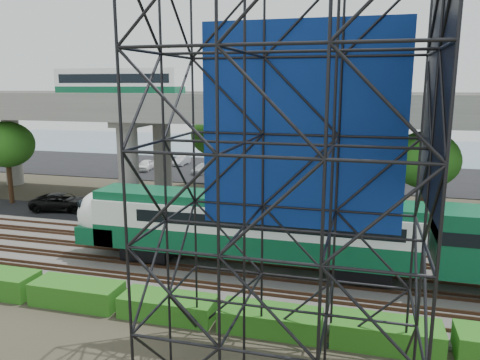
% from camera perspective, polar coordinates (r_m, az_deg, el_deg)
% --- Properties ---
extents(ground, '(140.00, 140.00, 0.00)m').
position_cam_1_polar(ground, '(27.65, -6.97, -11.88)').
color(ground, '#474233').
rests_on(ground, ground).
extents(ballast_bed, '(90.00, 12.00, 0.20)m').
position_cam_1_polar(ballast_bed, '(29.33, -5.49, -10.23)').
color(ballast_bed, slate).
rests_on(ballast_bed, ground).
extents(service_road, '(90.00, 5.00, 0.08)m').
position_cam_1_polar(service_road, '(36.96, -0.84, -5.63)').
color(service_road, black).
rests_on(service_road, ground).
extents(parking_lot, '(90.00, 18.00, 0.08)m').
position_cam_1_polar(parking_lot, '(59.28, 5.43, 0.88)').
color(parking_lot, black).
rests_on(parking_lot, ground).
extents(harbor_water, '(140.00, 40.00, 0.03)m').
position_cam_1_polar(harbor_water, '(80.78, 8.11, 3.64)').
color(harbor_water, slate).
rests_on(harbor_water, ground).
extents(rail_tracks, '(90.00, 9.52, 0.16)m').
position_cam_1_polar(rail_tracks, '(29.26, -5.50, -9.90)').
color(rail_tracks, '#472D1E').
rests_on(rail_tracks, ballast_bed).
extents(commuter_train, '(29.30, 3.06, 4.30)m').
position_cam_1_polar(commuter_train, '(27.01, 5.65, -5.90)').
color(commuter_train, black).
rests_on(commuter_train, rail_tracks).
extents(overpass, '(80.00, 12.00, 12.40)m').
position_cam_1_polar(overpass, '(40.95, 0.03, 7.71)').
color(overpass, '#9E9B93').
rests_on(overpass, ground).
extents(scaffold_tower, '(9.36, 6.36, 15.00)m').
position_cam_1_polar(scaffold_tower, '(16.04, 5.78, -1.04)').
color(scaffold_tower, black).
rests_on(scaffold_tower, ground).
extents(hedge_strip, '(34.60, 1.80, 1.20)m').
position_cam_1_polar(hedge_strip, '(23.47, -8.72, -14.88)').
color(hedge_strip, '#206216').
rests_on(hedge_strip, ground).
extents(trees, '(40.94, 16.94, 7.69)m').
position_cam_1_polar(trees, '(42.50, -4.82, 4.22)').
color(trees, '#382314').
rests_on(trees, ground).
extents(suv, '(5.81, 3.51, 1.51)m').
position_cam_1_polar(suv, '(43.98, -20.80, -2.53)').
color(suv, black).
rests_on(suv, service_road).
extents(parked_cars, '(35.35, 9.29, 1.32)m').
position_cam_1_polar(parked_cars, '(58.70, 4.62, 1.42)').
color(parked_cars, white).
rests_on(parked_cars, parking_lot).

